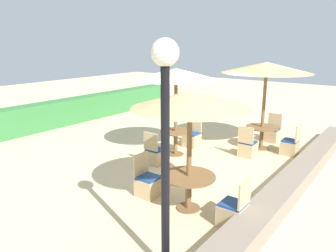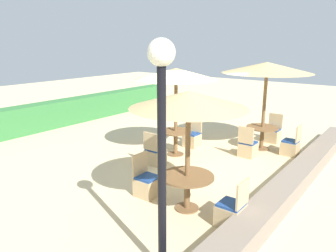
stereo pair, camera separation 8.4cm
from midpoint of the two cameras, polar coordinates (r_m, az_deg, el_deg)
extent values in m
plane|color=beige|center=(9.40, 2.69, -5.87)|extent=(40.00, 40.00, 0.00)
cube|color=#387A3D|center=(13.61, -19.53, 1.92)|extent=(13.00, 0.70, 1.01)
cube|color=gray|center=(8.16, 20.92, -8.69)|extent=(10.00, 0.56, 0.38)
cylinder|color=black|center=(4.51, -1.01, -8.62)|extent=(0.12, 0.12, 3.00)
sphere|color=silver|center=(4.15, -1.11, 12.71)|extent=(0.36, 0.36, 0.36)
cylinder|color=brown|center=(10.42, 16.08, 3.05)|extent=(0.10, 0.10, 2.61)
cone|color=tan|center=(10.26, 16.56, 9.76)|extent=(2.66, 2.66, 0.32)
cylinder|color=brown|center=(10.74, 15.61, -3.70)|extent=(0.48, 0.48, 0.03)
cylinder|color=brown|center=(10.64, 15.72, -2.06)|extent=(0.12, 0.12, 0.67)
cylinder|color=brown|center=(10.55, 15.85, -0.20)|extent=(0.99, 0.99, 0.04)
cube|color=tan|center=(11.52, 17.40, -1.63)|extent=(0.46, 0.46, 0.40)
cube|color=navy|center=(11.47, 17.49, -0.55)|extent=(0.42, 0.42, 0.05)
cube|color=tan|center=(11.60, 17.94, 0.93)|extent=(0.04, 0.46, 0.48)
cube|color=tan|center=(10.39, 20.17, -3.60)|extent=(0.46, 0.46, 0.40)
cube|color=navy|center=(10.33, 20.28, -2.41)|extent=(0.42, 0.42, 0.05)
cube|color=tan|center=(10.21, 21.53, -1.18)|extent=(0.46, 0.04, 0.48)
cube|color=tan|center=(9.89, 13.47, -4.00)|extent=(0.46, 0.46, 0.40)
cube|color=navy|center=(9.82, 13.55, -2.76)|extent=(0.42, 0.42, 0.05)
cube|color=tan|center=(9.56, 13.14, -1.55)|extent=(0.04, 0.46, 0.48)
cylinder|color=brown|center=(6.35, 3.33, -4.96)|extent=(0.10, 0.10, 2.31)
cone|color=tan|center=(6.08, 3.48, 4.64)|extent=(2.24, 2.24, 0.32)
cylinder|color=brown|center=(6.82, 3.19, -14.03)|extent=(0.48, 0.48, 0.03)
cylinder|color=brown|center=(6.67, 3.23, -11.58)|extent=(0.12, 0.12, 0.68)
cylinder|color=brown|center=(6.52, 3.27, -8.75)|extent=(1.06, 1.06, 0.04)
cube|color=tan|center=(6.29, 10.74, -14.99)|extent=(0.46, 0.46, 0.40)
cube|color=navy|center=(6.18, 10.84, -13.17)|extent=(0.42, 0.42, 0.05)
cube|color=tan|center=(5.99, 12.80, -11.40)|extent=(0.46, 0.04, 0.48)
cube|color=tan|center=(7.25, -3.74, -10.56)|extent=(0.46, 0.46, 0.40)
cube|color=navy|center=(7.16, -3.77, -8.93)|extent=(0.42, 0.42, 0.05)
cube|color=tan|center=(7.19, -5.09, -6.58)|extent=(0.46, 0.04, 0.48)
cylinder|color=brown|center=(9.46, 1.10, 2.09)|extent=(0.10, 0.10, 2.47)
cone|color=tan|center=(9.29, 1.14, 9.08)|extent=(2.35, 2.35, 0.32)
cylinder|color=brown|center=(9.80, 1.07, -4.90)|extent=(0.48, 0.48, 0.03)
cylinder|color=brown|center=(9.69, 1.08, -3.05)|extent=(0.12, 0.12, 0.69)
cylinder|color=brown|center=(9.59, 1.09, -0.95)|extent=(0.91, 0.91, 0.04)
cube|color=tan|center=(10.51, 3.89, -2.52)|extent=(0.46, 0.46, 0.40)
cube|color=navy|center=(10.45, 3.91, -1.34)|extent=(0.42, 0.42, 0.05)
cube|color=tan|center=(10.55, 4.55, 0.30)|extent=(0.04, 0.46, 0.48)
cube|color=tan|center=(9.03, -2.43, -5.38)|extent=(0.46, 0.46, 0.40)
cube|color=navy|center=(8.96, -2.45, -4.03)|extent=(0.42, 0.42, 0.05)
cube|color=tan|center=(8.72, -3.34, -2.73)|extent=(0.04, 0.46, 0.48)
camera|label=1|loc=(0.04, -90.25, -0.07)|focal=35.00mm
camera|label=2|loc=(0.04, 89.75, 0.07)|focal=35.00mm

